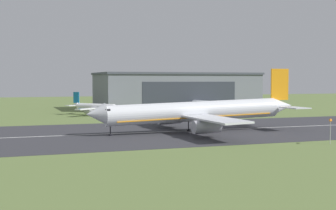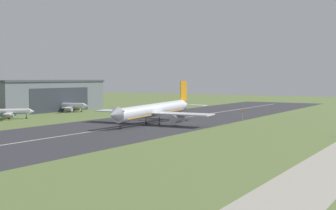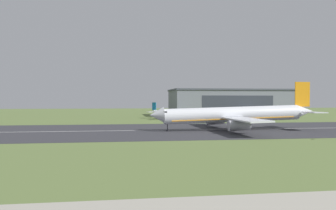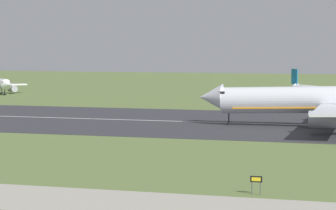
{
  "view_description": "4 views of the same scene",
  "coord_description": "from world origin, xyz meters",
  "px_view_note": "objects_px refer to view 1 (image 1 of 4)",
  "views": [
    {
      "loc": [
        -27.88,
        2.24,
        12.86
      ],
      "look_at": [
        0.4,
        82.34,
        8.28
      ],
      "focal_mm": 50.0,
      "sensor_mm": 36.0,
      "label": 1
    },
    {
      "loc": [
        -129.55,
        14.45,
        17.09
      ],
      "look_at": [
        -3.62,
        89.3,
        8.6
      ],
      "focal_mm": 50.0,
      "sensor_mm": 36.0,
      "label": 2
    },
    {
      "loc": [
        -18.71,
        6.57,
        10.01
      ],
      "look_at": [
        -6.85,
        91.57,
        8.5
      ],
      "focal_mm": 35.0,
      "sensor_mm": 36.0,
      "label": 3
    },
    {
      "loc": [
        26.18,
        -36.36,
        15.0
      ],
      "look_at": [
        -12.93,
        94.73,
        4.48
      ],
      "focal_mm": 85.0,
      "sensor_mm": 36.0,
      "label": 4
    }
  ],
  "objects_px": {
    "airplane_landing": "(196,112)",
    "windsock_pole": "(330,122)",
    "airplane_parked_east": "(95,107)",
    "airplane_parked_west": "(201,104)"
  },
  "relations": [
    {
      "from": "airplane_parked_east",
      "to": "windsock_pole",
      "type": "bearing_deg",
      "value": -72.51
    },
    {
      "from": "airplane_landing",
      "to": "airplane_parked_west",
      "type": "height_order",
      "value": "airplane_landing"
    },
    {
      "from": "airplane_parked_east",
      "to": "windsock_pole",
      "type": "xyz_separation_m",
      "value": [
        29.3,
        -93.0,
        1.65
      ]
    },
    {
      "from": "airplane_parked_east",
      "to": "airplane_parked_west",
      "type": "bearing_deg",
      "value": 7.54
    },
    {
      "from": "airplane_landing",
      "to": "windsock_pole",
      "type": "height_order",
      "value": "airplane_landing"
    },
    {
      "from": "windsock_pole",
      "to": "airplane_parked_west",
      "type": "bearing_deg",
      "value": 81.28
    },
    {
      "from": "airplane_landing",
      "to": "airplane_parked_east",
      "type": "height_order",
      "value": "airplane_landing"
    },
    {
      "from": "airplane_parked_west",
      "to": "windsock_pole",
      "type": "height_order",
      "value": "airplane_parked_west"
    },
    {
      "from": "airplane_parked_west",
      "to": "windsock_pole",
      "type": "distance_m",
      "value": 100.05
    },
    {
      "from": "airplane_landing",
      "to": "airplane_parked_west",
      "type": "distance_m",
      "value": 76.42
    }
  ]
}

